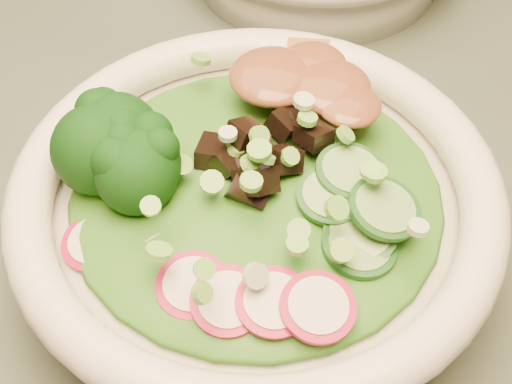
% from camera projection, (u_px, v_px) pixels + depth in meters
% --- Properties ---
extents(dining_table, '(1.20, 0.80, 0.75)m').
position_uv_depth(dining_table, '(458.00, 321.00, 0.57)').
color(dining_table, black).
rests_on(dining_table, ground).
extents(salad_bowl, '(0.30, 0.30, 0.08)m').
position_uv_depth(salad_bowl, '(256.00, 214.00, 0.44)').
color(salad_bowl, white).
rests_on(salad_bowl, dining_table).
extents(lettuce_bed, '(0.22, 0.22, 0.03)m').
position_uv_depth(lettuce_bed, '(256.00, 191.00, 0.42)').
color(lettuce_bed, '#205612').
rests_on(lettuce_bed, salad_bowl).
extents(broccoli_florets, '(0.09, 0.08, 0.05)m').
position_uv_depth(broccoli_florets, '(146.00, 145.00, 0.42)').
color(broccoli_florets, black).
rests_on(broccoli_florets, salad_bowl).
extents(radish_slices, '(0.12, 0.05, 0.02)m').
position_uv_depth(radish_slices, '(215.00, 285.00, 0.38)').
color(radish_slices, '#A10C35').
rests_on(radish_slices, salad_bowl).
extents(cucumber_slices, '(0.08, 0.08, 0.04)m').
position_uv_depth(cucumber_slices, '(376.00, 209.00, 0.40)').
color(cucumber_slices, '#8EC36C').
rests_on(cucumber_slices, salad_bowl).
extents(mushroom_heap, '(0.08, 0.08, 0.04)m').
position_uv_depth(mushroom_heap, '(264.00, 157.00, 0.42)').
color(mushroom_heap, black).
rests_on(mushroom_heap, salad_bowl).
extents(tofu_cubes, '(0.10, 0.07, 0.04)m').
position_uv_depth(tofu_cubes, '(295.00, 100.00, 0.46)').
color(tofu_cubes, '#9B6133').
rests_on(tofu_cubes, salad_bowl).
extents(peanut_sauce, '(0.08, 0.06, 0.02)m').
position_uv_depth(peanut_sauce, '(296.00, 83.00, 0.44)').
color(peanut_sauce, brown).
rests_on(peanut_sauce, tofu_cubes).
extents(scallion_garnish, '(0.21, 0.21, 0.03)m').
position_uv_depth(scallion_garnish, '(256.00, 160.00, 0.40)').
color(scallion_garnish, '#6EB841').
rests_on(scallion_garnish, salad_bowl).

